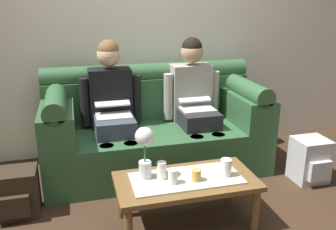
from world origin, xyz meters
name	(u,v)px	position (x,y,z in m)	size (l,w,h in m)	color
back_wall_patterned	(141,10)	(0.00, 1.70, 1.45)	(6.00, 0.12, 2.90)	silver
couch	(155,129)	(0.00, 1.17, 0.37)	(2.02, 0.88, 0.96)	#2D5633
person_left	(112,104)	(-0.39, 1.17, 0.66)	(0.56, 0.67, 1.22)	#383D4C
person_right	(194,98)	(0.39, 1.17, 0.66)	(0.56, 0.67, 1.22)	#232326
coffee_table	(186,185)	(0.00, 0.17, 0.32)	(0.99, 0.50, 0.37)	brown
flower_vase	(145,147)	(-0.28, 0.25, 0.60)	(0.13, 0.13, 0.37)	silver
cup_near_left	(173,176)	(-0.11, 0.12, 0.42)	(0.06, 0.06, 0.10)	white
cup_near_right	(162,170)	(-0.17, 0.20, 0.44)	(0.06, 0.06, 0.13)	white
cup_far_center	(196,175)	(0.05, 0.12, 0.41)	(0.07, 0.07, 0.08)	gold
cup_far_left	(226,167)	(0.28, 0.13, 0.43)	(0.08, 0.08, 0.12)	white
backpack_right	(310,160)	(1.27, 0.52, 0.19)	(0.29, 0.31, 0.39)	#B7B7BC
backpack_left	(13,194)	(-1.21, 0.61, 0.18)	(0.36, 0.29, 0.36)	#2D2319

